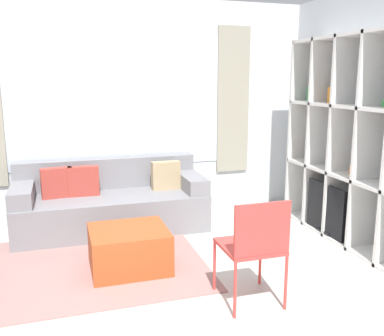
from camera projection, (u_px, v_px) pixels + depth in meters
The scene contains 7 objects.
wall_back at pixel (117, 110), 5.29m from camera, with size 6.13×0.11×2.70m.
wall_right at pixel (366, 115), 4.64m from camera, with size 0.07×4.07×2.70m, color silver.
area_rug at pixel (48, 271), 3.92m from camera, with size 2.86×1.71×0.01m, color gray.
shelving_unit at pixel (359, 143), 4.45m from camera, with size 0.42×2.12×2.18m.
couch_main at pixel (111, 204), 5.01m from camera, with size 2.15×0.87×0.79m.
ottoman at pixel (129, 249), 3.93m from camera, with size 0.70×0.63×0.39m.
folding_chair at pixel (255, 242), 3.24m from camera, with size 0.44×0.46×0.86m.
Camera 1 is at (-0.69, -2.45, 1.73)m, focal length 40.00 mm.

